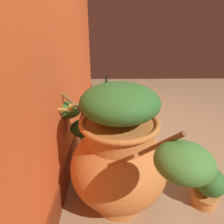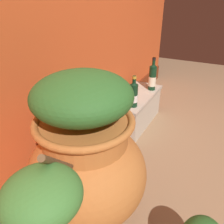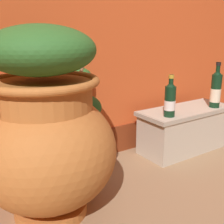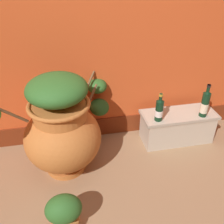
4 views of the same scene
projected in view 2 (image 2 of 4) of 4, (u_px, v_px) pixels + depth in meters
The scene contains 5 objects.
ground_plane at pixel (213, 201), 1.49m from camera, with size 7.00×7.00×0.00m, color #9E7A56.
terracotta_urn at pixel (86, 157), 1.22m from camera, with size 1.07×0.84×0.91m.
stone_ledge at pixel (136, 108), 2.31m from camera, with size 0.75×0.31×0.32m.
wine_bottle_left at pixel (134, 94), 1.96m from camera, with size 0.08×0.08×0.28m.
wine_bottle_middle at pixel (152, 77), 2.30m from camera, with size 0.08×0.08×0.34m.
Camera 2 is at (-1.23, 0.11, 1.22)m, focal length 35.96 mm.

